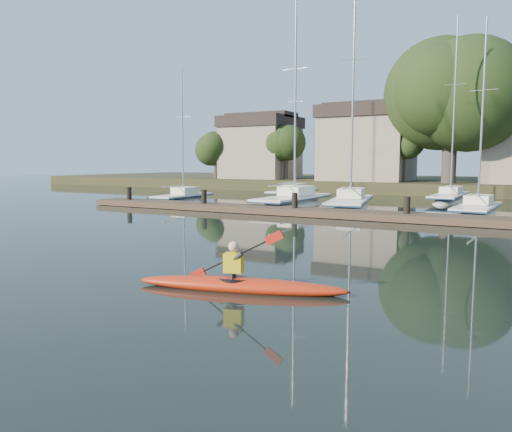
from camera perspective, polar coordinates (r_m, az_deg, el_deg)
The scene contains 10 objects.
ground at distance 13.88m, azimuth -8.36°, elevation -6.00°, with size 160.00×160.00×0.00m, color black.
kayak at distance 11.49m, azimuth -1.90°, elevation -7.56°, with size 4.96×1.95×1.59m.
dock at distance 26.26m, azimuth 10.41°, elevation 0.25°, with size 34.00×2.00×1.80m.
sailboat_0 at distance 36.00m, azimuth -8.43°, elevation 1.32°, with size 2.05×6.66×10.49m.
sailboat_1 at distance 32.26m, azimuth 4.22°, elevation 0.73°, with size 2.57×9.27×15.05m.
sailboat_2 at distance 31.16m, azimuth 10.69°, elevation 0.46°, with size 3.93×9.55×15.40m.
sailboat_3 at distance 29.63m, azimuth 23.90°, elevation -0.24°, with size 2.38×7.32×11.62m.
sailboat_5 at distance 41.17m, azimuth 4.24°, elevation 2.00°, with size 1.93×8.01×13.23m.
sailboat_6 at distance 38.79m, azimuth 21.23°, elevation 1.32°, with size 2.18×9.04×14.28m.
shore at distance 51.50m, azimuth 21.58°, elevation 6.23°, with size 90.00×25.25×12.75m.
Camera 1 is at (8.23, -10.79, 2.96)m, focal length 35.00 mm.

